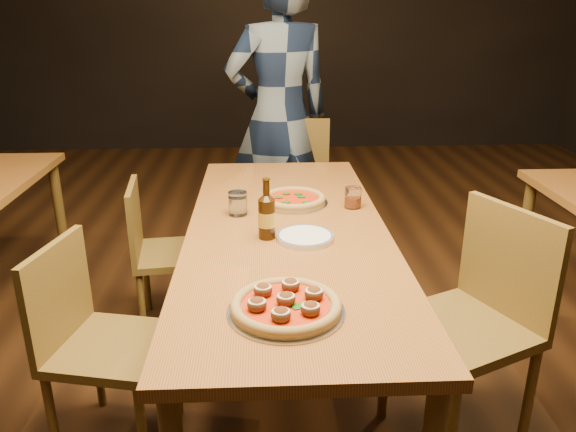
{
  "coord_description": "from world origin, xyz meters",
  "views": [
    {
      "loc": [
        -0.1,
        -2.09,
        1.59
      ],
      "look_at": [
        0.0,
        -0.05,
        0.82
      ],
      "focal_mm": 35.0,
      "sensor_mm": 36.0,
      "label": 1
    }
  ],
  "objects_px": {
    "plate_stack": "(305,237)",
    "table_main": "(287,244)",
    "chair_main_sw": "(173,253)",
    "pizza_margherita": "(294,199)",
    "pizza_meatball": "(286,305)",
    "amber_glass": "(353,198)",
    "beer_bottle": "(267,217)",
    "water_glass": "(238,203)",
    "chair_end": "(293,198)",
    "diner": "(279,118)",
    "chair_main_nw": "(112,345)",
    "chair_main_e": "(461,327)"
  },
  "relations": [
    {
      "from": "plate_stack",
      "to": "table_main",
      "type": "bearing_deg",
      "value": 116.51
    },
    {
      "from": "chair_main_sw",
      "to": "pizza_margherita",
      "type": "relative_size",
      "value": 2.65
    },
    {
      "from": "pizza_meatball",
      "to": "amber_glass",
      "type": "distance_m",
      "value": 0.96
    },
    {
      "from": "beer_bottle",
      "to": "water_glass",
      "type": "distance_m",
      "value": 0.29
    },
    {
      "from": "chair_end",
      "to": "plate_stack",
      "type": "height_order",
      "value": "chair_end"
    },
    {
      "from": "diner",
      "to": "chair_main_nw",
      "type": "bearing_deg",
      "value": 49.89
    },
    {
      "from": "chair_main_sw",
      "to": "pizza_margherita",
      "type": "xyz_separation_m",
      "value": [
        0.6,
        -0.25,
        0.36
      ]
    },
    {
      "from": "chair_main_nw",
      "to": "water_glass",
      "type": "height_order",
      "value": "water_glass"
    },
    {
      "from": "plate_stack",
      "to": "amber_glass",
      "type": "distance_m",
      "value": 0.43
    },
    {
      "from": "pizza_meatball",
      "to": "pizza_margherita",
      "type": "relative_size",
      "value": 1.12
    },
    {
      "from": "pizza_meatball",
      "to": "beer_bottle",
      "type": "height_order",
      "value": "beer_bottle"
    },
    {
      "from": "chair_main_sw",
      "to": "beer_bottle",
      "type": "relative_size",
      "value": 3.48
    },
    {
      "from": "chair_main_nw",
      "to": "pizza_margherita",
      "type": "xyz_separation_m",
      "value": [
        0.7,
        0.61,
        0.35
      ]
    },
    {
      "from": "chair_main_e",
      "to": "chair_end",
      "type": "distance_m",
      "value": 1.57
    },
    {
      "from": "beer_bottle",
      "to": "diner",
      "type": "xyz_separation_m",
      "value": [
        0.1,
        1.48,
        0.1
      ]
    },
    {
      "from": "chair_main_sw",
      "to": "chair_main_e",
      "type": "relative_size",
      "value": 0.86
    },
    {
      "from": "pizza_margherita",
      "to": "chair_end",
      "type": "bearing_deg",
      "value": 86.91
    },
    {
      "from": "plate_stack",
      "to": "amber_glass",
      "type": "height_order",
      "value": "amber_glass"
    },
    {
      "from": "water_glass",
      "to": "diner",
      "type": "distance_m",
      "value": 1.24
    },
    {
      "from": "table_main",
      "to": "water_glass",
      "type": "height_order",
      "value": "water_glass"
    },
    {
      "from": "table_main",
      "to": "water_glass",
      "type": "distance_m",
      "value": 0.29
    },
    {
      "from": "chair_main_nw",
      "to": "plate_stack",
      "type": "relative_size",
      "value": 3.94
    },
    {
      "from": "chair_main_nw",
      "to": "chair_end",
      "type": "xyz_separation_m",
      "value": [
        0.75,
        1.45,
        0.07
      ]
    },
    {
      "from": "amber_glass",
      "to": "pizza_meatball",
      "type": "bearing_deg",
      "value": -110.52
    },
    {
      "from": "chair_main_sw",
      "to": "beer_bottle",
      "type": "distance_m",
      "value": 0.91
    },
    {
      "from": "diner",
      "to": "pizza_meatball",
      "type": "bearing_deg",
      "value": 70.21
    },
    {
      "from": "table_main",
      "to": "chair_main_e",
      "type": "relative_size",
      "value": 2.11
    },
    {
      "from": "water_glass",
      "to": "diner",
      "type": "xyz_separation_m",
      "value": [
        0.22,
        1.22,
        0.14
      ]
    },
    {
      "from": "table_main",
      "to": "beer_bottle",
      "type": "xyz_separation_m",
      "value": [
        -0.08,
        -0.1,
        0.16
      ]
    },
    {
      "from": "chair_end",
      "to": "water_glass",
      "type": "distance_m",
      "value": 1.07
    },
    {
      "from": "pizza_meatball",
      "to": "chair_main_nw",
      "type": "bearing_deg",
      "value": 150.49
    },
    {
      "from": "amber_glass",
      "to": "beer_bottle",
      "type": "bearing_deg",
      "value": -139.2
    },
    {
      "from": "chair_main_sw",
      "to": "chair_end",
      "type": "bearing_deg",
      "value": -54.26
    },
    {
      "from": "chair_main_e",
      "to": "chair_main_sw",
      "type": "bearing_deg",
      "value": -151.33
    },
    {
      "from": "table_main",
      "to": "chair_end",
      "type": "height_order",
      "value": "chair_end"
    },
    {
      "from": "pizza_margherita",
      "to": "chair_main_sw",
      "type": "bearing_deg",
      "value": 157.37
    },
    {
      "from": "chair_main_e",
      "to": "amber_glass",
      "type": "xyz_separation_m",
      "value": [
        -0.33,
        0.56,
        0.32
      ]
    },
    {
      "from": "beer_bottle",
      "to": "pizza_margherita",
      "type": "bearing_deg",
      "value": 72.34
    },
    {
      "from": "chair_main_e",
      "to": "plate_stack",
      "type": "relative_size",
      "value": 4.42
    },
    {
      "from": "water_glass",
      "to": "amber_glass",
      "type": "relative_size",
      "value": 1.1
    },
    {
      "from": "chair_main_sw",
      "to": "amber_glass",
      "type": "xyz_separation_m",
      "value": [
        0.86,
        -0.32,
        0.39
      ]
    },
    {
      "from": "water_glass",
      "to": "amber_glass",
      "type": "bearing_deg",
      "value": 7.63
    },
    {
      "from": "chair_end",
      "to": "chair_main_nw",
      "type": "bearing_deg",
      "value": -114.84
    },
    {
      "from": "chair_main_sw",
      "to": "plate_stack",
      "type": "relative_size",
      "value": 3.78
    },
    {
      "from": "table_main",
      "to": "chair_end",
      "type": "xyz_separation_m",
      "value": [
        0.09,
        1.14,
        -0.19
      ]
    },
    {
      "from": "pizza_meatball",
      "to": "diner",
      "type": "distance_m",
      "value": 2.05
    },
    {
      "from": "table_main",
      "to": "pizza_margherita",
      "type": "relative_size",
      "value": 6.52
    },
    {
      "from": "table_main",
      "to": "beer_bottle",
      "type": "bearing_deg",
      "value": -130.26
    },
    {
      "from": "chair_main_sw",
      "to": "pizza_meatball",
      "type": "relative_size",
      "value": 2.36
    },
    {
      "from": "chair_main_e",
      "to": "chair_end",
      "type": "relative_size",
      "value": 0.97
    }
  ]
}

